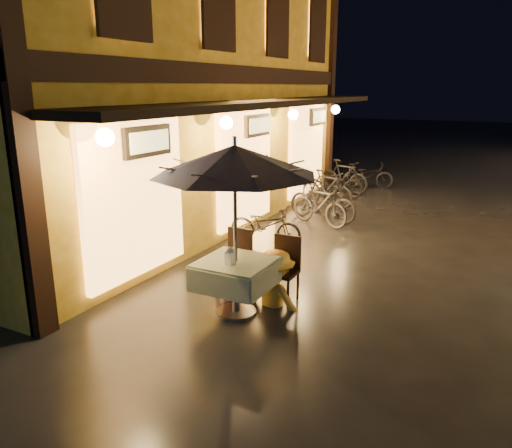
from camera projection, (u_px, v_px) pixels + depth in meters
The scene contains 16 objects.
ground at pixel (336, 348), 6.05m from camera, with size 90.00×90.00×0.00m, color black.
west_building at pixel (154, 57), 11.03m from camera, with size 5.90×11.40×7.40m.
cafe_table at pixel (236, 274), 6.85m from camera, with size 0.99×0.99×0.78m.
patio_umbrella at pixel (235, 161), 6.43m from camera, with size 2.23×2.23×2.46m.
cafe_chair_left at pixel (237, 257), 7.67m from camera, with size 0.42×0.42×0.97m.
cafe_chair_right at pixel (284, 265), 7.31m from camera, with size 0.42×0.42×0.97m.
table_lantern at pixel (230, 254), 6.62m from camera, with size 0.16×0.16×0.25m.
person_orange at pixel (230, 251), 7.52m from camera, with size 0.66×0.51×1.35m, color red.
person_yellow at pixel (275, 251), 7.12m from camera, with size 1.03×0.59×1.60m, color yellow.
bicycle_0 at pixel (265, 225), 9.95m from camera, with size 0.53×1.52×0.80m, color black.
bicycle_1 at pixel (319, 205), 11.32m from camera, with size 0.45×1.59×0.95m, color #212129.
bicycle_2 at pixel (323, 201), 11.78m from camera, with size 0.62×1.77×0.93m, color #222229.
bicycle_3 at pixel (327, 189), 13.11m from camera, with size 0.45×1.60×0.96m, color black.
bicycle_4 at pixel (333, 183), 14.04m from camera, with size 0.58×1.66×0.87m, color black.
bicycle_5 at pixel (344, 176), 14.82m from camera, with size 0.46×1.64×0.98m, color black.
bicycle_6 at pixel (368, 175), 15.55m from camera, with size 0.54×1.54×0.81m, color black.
Camera 1 is at (1.64, -5.27, 3.07)m, focal length 35.00 mm.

